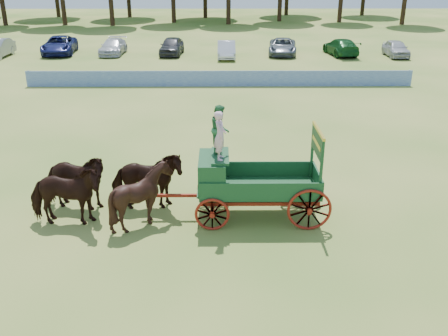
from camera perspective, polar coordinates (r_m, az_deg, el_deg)
ground at (r=17.22m, az=2.78°, el=-4.35°), size 160.00×160.00×0.00m
horse_lead_left at (r=16.35m, az=-17.72°, el=-3.05°), size 2.42×1.13×2.03m
horse_lead_right at (r=17.31m, az=-16.72°, el=-1.49°), size 2.57×1.54×2.03m
horse_wheel_left at (r=15.81m, az=-9.37°, el=-3.12°), size 1.91×1.72×2.03m
horse_wheel_right at (r=16.80m, az=-8.83°, el=-1.51°), size 2.48×1.29×2.03m
farm_dray at (r=15.90m, az=1.42°, el=-0.29°), size 6.00×2.00×3.67m
sponsor_banner at (r=34.13m, az=-0.52°, el=10.18°), size 26.00×0.08×1.05m
parked_cars at (r=46.41m, az=-6.25°, el=13.60°), size 42.61×7.40×1.59m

